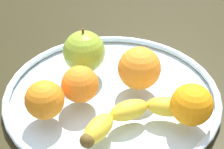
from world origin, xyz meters
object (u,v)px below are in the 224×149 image
at_px(orange_back_right, 80,84).
at_px(apple, 84,52).
at_px(orange_front_left, 192,105).
at_px(orange_front_right, 139,68).
at_px(fruit_bowl, 112,92).
at_px(orange_back_left, 45,100).
at_px(banana, 130,116).

bearing_deg(orange_back_right, apple, -110.14).
bearing_deg(orange_front_left, orange_front_right, -69.81).
distance_m(orange_front_left, orange_back_right, 0.18).
bearing_deg(orange_front_left, fruit_bowl, -53.25).
height_order(apple, orange_back_right, apple).
distance_m(orange_back_left, orange_front_right, 0.17).
bearing_deg(orange_back_left, orange_back_right, -162.14).
bearing_deg(orange_front_right, apple, -46.38).
bearing_deg(fruit_bowl, orange_front_left, 126.75).
height_order(orange_front_left, orange_back_left, orange_front_left).
relative_size(banana, apple, 2.17).
bearing_deg(orange_front_right, orange_front_left, 110.19).
distance_m(fruit_bowl, orange_front_right, 0.07).
bearing_deg(fruit_bowl, orange_back_left, 13.66).
xyz_separation_m(banana, orange_front_left, (-0.09, 0.02, 0.02)).
bearing_deg(orange_back_left, orange_front_right, -172.78).
height_order(orange_front_left, orange_back_right, orange_front_left).
bearing_deg(orange_front_left, orange_back_left, -22.69).
distance_m(fruit_bowl, apple, 0.09).
height_order(banana, orange_back_left, orange_back_left).
relative_size(orange_front_left, orange_back_left, 1.05).
bearing_deg(orange_back_right, orange_front_left, 143.79).
height_order(orange_front_right, orange_back_right, orange_front_right).
bearing_deg(orange_back_left, banana, 152.07).
relative_size(banana, orange_front_left, 2.89).
distance_m(orange_front_left, orange_front_right, 0.12).
bearing_deg(apple, orange_front_left, 121.66).
height_order(banana, orange_front_left, orange_front_left).
bearing_deg(orange_back_right, fruit_bowl, -170.90).
distance_m(fruit_bowl, orange_back_left, 0.13).
height_order(banana, apple, apple).
height_order(fruit_bowl, apple, apple).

